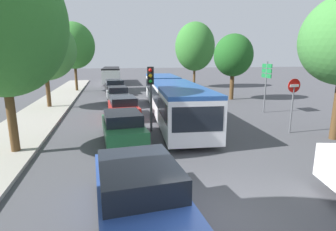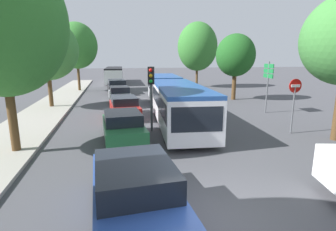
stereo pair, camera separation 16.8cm
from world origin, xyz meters
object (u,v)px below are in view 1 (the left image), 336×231
object	(u,v)px
queued_car_black	(115,87)
tree_right_mid	(233,55)
no_entry_sign	(293,97)
direction_sign_post	(266,76)
tree_left_far	(44,49)
tree_right_far	(195,48)
queued_car_blue	(138,192)
tree_left_mid	(2,26)
city_bus_rear	(112,74)
queued_car_red	(123,107)
queued_car_green	(123,127)
tree_left_distant	(74,46)
traffic_light	(151,84)
queued_car_silver	(118,94)
articulated_bus	(170,95)

from	to	relation	value
queued_car_black	tree_right_mid	world-z (taller)	tree_right_mid
tree_right_mid	no_entry_sign	bearing A→B (deg)	-101.18
direction_sign_post	tree_left_far	xyz separation A→B (m)	(-15.36, 5.20, 1.90)
queued_car_black	tree_right_far	xyz separation A→B (m)	(10.63, 4.55, 4.36)
queued_car_black	queued_car_blue	bearing A→B (deg)	176.39
no_entry_sign	tree_left_mid	xyz separation A→B (m)	(-12.86, -0.23, 3.10)
city_bus_rear	queued_car_red	world-z (taller)	city_bus_rear
queued_car_green	tree_right_far	distance (m)	24.65
queued_car_blue	tree_left_distant	world-z (taller)	tree_left_distant
queued_car_blue	traffic_light	world-z (taller)	traffic_light
queued_car_green	tree_left_distant	size ratio (longest dim) A/B	0.53
queued_car_silver	direction_sign_post	distance (m)	12.29
city_bus_rear	tree_right_mid	world-z (taller)	tree_right_mid
city_bus_rear	queued_car_red	bearing A→B (deg)	-177.15
traffic_light	tree_left_far	world-z (taller)	tree_left_far
articulated_bus	queued_car_blue	size ratio (longest dim) A/B	3.59
queued_car_black	direction_sign_post	xyz separation A→B (m)	(10.12, -12.65, 1.79)
queued_car_blue	queued_car_green	distance (m)	6.33
articulated_bus	queued_car_blue	bearing A→B (deg)	-11.53
queued_car_silver	tree_left_far	world-z (taller)	tree_left_far
queued_car_silver	tree_right_far	xyz separation A→B (m)	(10.55, 10.35, 4.43)
queued_car_red	traffic_light	distance (m)	4.26
queued_car_green	queued_car_black	distance (m)	17.18
queued_car_green	tree_right_mid	size ratio (longest dim) A/B	0.69
queued_car_red	tree_left_mid	distance (m)	8.57
tree_left_distant	queued_car_black	bearing A→B (deg)	-35.69
no_entry_sign	tree_left_mid	bearing A→B (deg)	-88.96
queued_car_red	tree_right_far	bearing A→B (deg)	-35.35
traffic_light	city_bus_rear	bearing A→B (deg)	-161.55
queued_car_red	tree_left_far	world-z (taller)	tree_left_far
city_bus_rear	queued_car_red	xyz separation A→B (m)	(0.23, -25.19, -0.68)
articulated_bus	tree_right_mid	size ratio (longest dim) A/B	2.68
queued_car_green	no_entry_sign	world-z (taller)	no_entry_sign
tree_left_far	tree_right_mid	size ratio (longest dim) A/B	1.13
direction_sign_post	tree_right_far	xyz separation A→B (m)	(0.51, 17.20, 2.57)
articulated_bus	queued_car_blue	xyz separation A→B (m)	(-3.57, -11.82, -0.59)
traffic_light	tree_right_mid	xyz separation A→B (m)	(9.21, 9.25, 1.56)
queued_car_green	queued_car_silver	world-z (taller)	queued_car_green
tree_right_far	tree_left_distant	bearing A→B (deg)	-174.28
city_bus_rear	direction_sign_post	size ratio (longest dim) A/B	3.12
queued_car_green	tree_left_mid	world-z (taller)	tree_left_mid
city_bus_rear	queued_car_green	world-z (taller)	city_bus_rear
queued_car_green	queued_car_silver	size ratio (longest dim) A/B	1.01
articulated_bus	queued_car_black	size ratio (longest dim) A/B	3.55
tree_right_far	queued_car_blue	bearing A→B (deg)	-111.07
queued_car_blue	queued_car_silver	world-z (taller)	queued_car_blue
articulated_bus	traffic_light	xyz separation A→B (m)	(-1.98, -4.05, 1.13)
queued_car_silver	direction_sign_post	world-z (taller)	direction_sign_post
no_entry_sign	tree_right_mid	size ratio (longest dim) A/B	0.47
direction_sign_post	queued_car_red	bearing A→B (deg)	4.27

